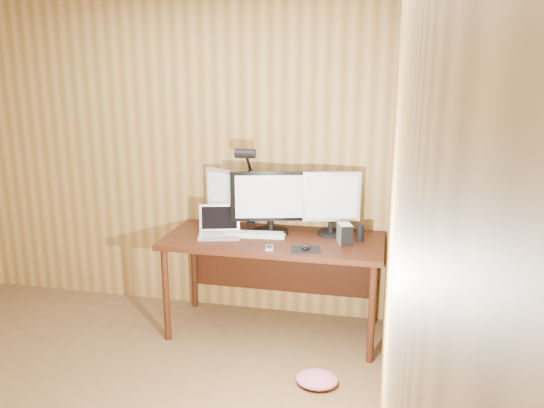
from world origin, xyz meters
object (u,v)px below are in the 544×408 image
(laptop, at_px, (219,228))
(speaker, at_px, (360,233))
(desk, at_px, (275,250))
(hard_drive, at_px, (345,234))
(monitor_right, at_px, (331,201))
(desk_lamp, at_px, (248,175))
(monitor_left, at_px, (226,197))
(keyboard, at_px, (254,234))
(monitor_center, at_px, (271,201))
(phone, at_px, (269,248))
(mouse, at_px, (306,247))

(laptop, xyz_separation_m, speaker, (1.04, 0.06, 0.01))
(desk, xyz_separation_m, hard_drive, (0.52, -0.08, 0.19))
(monitor_right, relative_size, hard_drive, 3.17)
(laptop, relative_size, desk_lamp, 0.52)
(monitor_left, distance_m, keyboard, 0.39)
(monitor_right, relative_size, speaker, 3.86)
(monitor_right, distance_m, speaker, 0.32)
(desk_lamp, bearing_deg, hard_drive, -19.05)
(monitor_left, bearing_deg, keyboard, -4.91)
(monitor_center, height_order, desk_lamp, desk_lamp)
(monitor_center, height_order, laptop, monitor_center)
(hard_drive, bearing_deg, speaker, 12.51)
(keyboard, xyz_separation_m, speaker, (0.78, 0.03, 0.05))
(monitor_right, xyz_separation_m, keyboard, (-0.55, -0.15, -0.25))
(monitor_center, xyz_separation_m, laptop, (-0.37, -0.13, -0.19))
(desk, relative_size, speaker, 12.94)
(desk, distance_m, monitor_left, 0.57)
(keyboard, height_order, desk_lamp, desk_lamp)
(monitor_left, distance_m, laptop, 0.28)
(desk, xyz_separation_m, monitor_left, (-0.42, 0.12, 0.37))
(monitor_right, xyz_separation_m, speaker, (0.22, -0.12, -0.20))
(desk, xyz_separation_m, keyboard, (-0.15, -0.05, 0.13))
(phone, bearing_deg, hard_drive, 12.19)
(monitor_center, distance_m, monitor_right, 0.45)
(monitor_center, xyz_separation_m, monitor_left, (-0.37, 0.07, -0.00))
(keyboard, bearing_deg, phone, -61.22)
(monitor_left, distance_m, hard_drive, 0.98)
(monitor_center, distance_m, desk_lamp, 0.28)
(monitor_center, distance_m, phone, 0.44)
(desk_lamp, bearing_deg, monitor_left, -171.96)
(monitor_center, bearing_deg, hard_drive, -27.67)
(desk, xyz_separation_m, monitor_center, (-0.04, 0.05, 0.37))
(laptop, relative_size, hard_drive, 2.34)
(hard_drive, distance_m, phone, 0.55)
(hard_drive, relative_size, phone, 1.32)
(phone, bearing_deg, monitor_left, 122.56)
(monitor_left, height_order, mouse, monitor_left)
(mouse, distance_m, desk_lamp, 0.79)
(mouse, xyz_separation_m, hard_drive, (0.25, 0.20, 0.05))
(desk_lamp, bearing_deg, monitor_right, -6.74)
(monitor_center, relative_size, hard_drive, 3.98)
(monitor_left, relative_size, monitor_right, 0.95)
(laptop, height_order, phone, laptop)
(monitor_center, relative_size, monitor_right, 1.25)
(desk, distance_m, laptop, 0.46)
(desk_lamp, bearing_deg, keyboard, -66.30)
(desk, xyz_separation_m, phone, (0.02, -0.31, 0.13))
(phone, xyz_separation_m, desk_lamp, (-0.27, 0.47, 0.41))
(monitor_left, xyz_separation_m, mouse, (0.69, -0.41, -0.22))
(keyboard, relative_size, hard_drive, 3.16)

